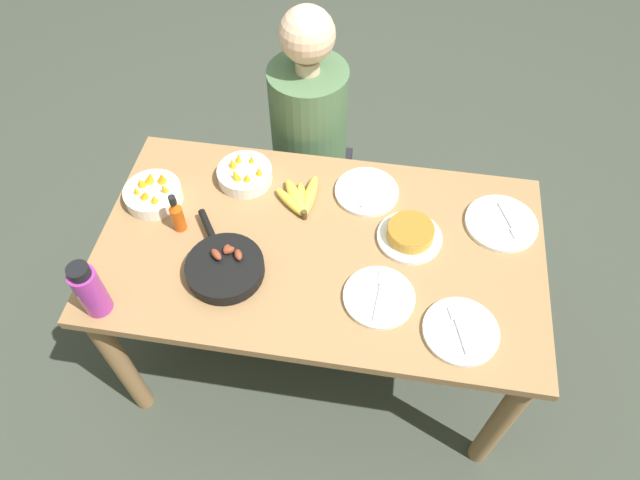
{
  "coord_description": "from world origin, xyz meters",
  "views": [
    {
      "loc": [
        0.17,
        -1.1,
        2.3
      ],
      "look_at": [
        0.0,
        0.0,
        0.8
      ],
      "focal_mm": 32.0,
      "sensor_mm": 36.0,
      "label": 1
    }
  ],
  "objects": [
    {
      "name": "fruit_bowl_citrus",
      "position": [
        -0.31,
        0.25,
        0.8
      ],
      "size": [
        0.2,
        0.2,
        0.1
      ],
      "color": "silver",
      "rests_on": "dining_table"
    },
    {
      "name": "water_bottle",
      "position": [
        -0.63,
        -0.34,
        0.87
      ],
      "size": [
        0.08,
        0.08,
        0.21
      ],
      "color": "#992D89",
      "rests_on": "dining_table"
    },
    {
      "name": "banana_bunch",
      "position": [
        -0.1,
        0.18,
        0.79
      ],
      "size": [
        0.16,
        0.2,
        0.04
      ],
      "color": "gold",
      "rests_on": "dining_table"
    },
    {
      "name": "dining_table",
      "position": [
        0.0,
        0.0,
        0.66
      ],
      "size": [
        1.48,
        0.82,
        0.77
      ],
      "color": "olive",
      "rests_on": "ground_plane"
    },
    {
      "name": "empty_plate_far_right",
      "position": [
        0.21,
        -0.17,
        0.78
      ],
      "size": [
        0.22,
        0.22,
        0.02
      ],
      "color": "silver",
      "rests_on": "dining_table"
    },
    {
      "name": "empty_plate_far_left",
      "position": [
        0.46,
        -0.25,
        0.78
      ],
      "size": [
        0.23,
        0.23,
        0.02
      ],
      "color": "silver",
      "rests_on": "dining_table"
    },
    {
      "name": "empty_plate_near_front",
      "position": [
        0.13,
        0.25,
        0.78
      ],
      "size": [
        0.23,
        0.23,
        0.02
      ],
      "color": "silver",
      "rests_on": "dining_table"
    },
    {
      "name": "person_figure",
      "position": [
        -0.14,
        0.61,
        0.52
      ],
      "size": [
        0.34,
        0.34,
        1.25
      ],
      "color": "black",
      "rests_on": "ground_plane"
    },
    {
      "name": "frittata_plate_center",
      "position": [
        0.29,
        0.07,
        0.8
      ],
      "size": [
        0.22,
        0.22,
        0.06
      ],
      "color": "silver",
      "rests_on": "dining_table"
    },
    {
      "name": "ground_plane",
      "position": [
        0.0,
        0.0,
        0.0
      ],
      "size": [
        14.0,
        14.0,
        0.0
      ],
      "primitive_type": "plane",
      "color": "#383D33"
    },
    {
      "name": "skillet",
      "position": [
        -0.28,
        -0.15,
        0.8
      ],
      "size": [
        0.27,
        0.34,
        0.08
      ],
      "rotation": [
        0.0,
        0.0,
        2.16
      ],
      "color": "black",
      "rests_on": "dining_table"
    },
    {
      "name": "empty_plate_mid_edge",
      "position": [
        0.6,
        0.18,
        0.78
      ],
      "size": [
        0.24,
        0.24,
        0.02
      ],
      "color": "silver",
      "rests_on": "dining_table"
    },
    {
      "name": "hot_sauce_bottle",
      "position": [
        -0.48,
        0.0,
        0.84
      ],
      "size": [
        0.04,
        0.04,
        0.16
      ],
      "color": "#C64C0F",
      "rests_on": "dining_table"
    },
    {
      "name": "fruit_bowl_mango",
      "position": [
        -0.61,
        0.11,
        0.8
      ],
      "size": [
        0.2,
        0.2,
        0.11
      ],
      "color": "silver",
      "rests_on": "dining_table"
    }
  ]
}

